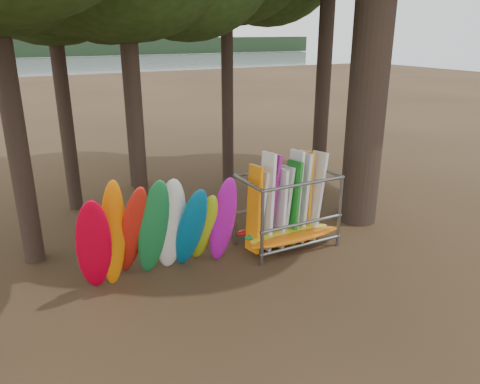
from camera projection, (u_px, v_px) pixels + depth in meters
name	position (u px, v px, depth m)	size (l,w,h in m)	color
ground	(243.00, 261.00, 12.60)	(120.00, 120.00, 0.00)	#47331E
lake	(29.00, 76.00, 62.56)	(160.00, 160.00, 0.00)	gray
far_shore	(6.00, 48.00, 103.53)	(160.00, 4.00, 4.00)	black
kayak_row	(162.00, 231.00, 11.19)	(4.05, 2.14, 3.04)	red
storage_rack	(287.00, 212.00, 13.26)	(2.90, 1.54, 2.79)	slate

